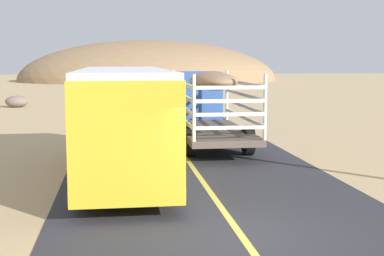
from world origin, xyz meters
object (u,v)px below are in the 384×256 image
car_far (158,86)px  boulder_near_shoulder (17,101)px  bus (124,119)px  livestock_truck (200,98)px

car_far → boulder_near_shoulder: 14.42m
car_far → boulder_near_shoulder: bearing=-140.6°
bus → boulder_near_shoulder: (-7.46, 25.02, -1.32)m
livestock_truck → boulder_near_shoulder: size_ratio=5.81×
livestock_truck → car_far: (0.20, 26.71, -0.70)m
boulder_near_shoulder → bus: bearing=-73.4°
livestock_truck → bus: size_ratio=0.97×
livestock_truck → boulder_near_shoulder: bearing=121.9°
car_far → livestock_truck: bearing=-90.4°
livestock_truck → car_far: bearing=89.6°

